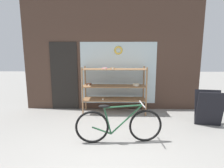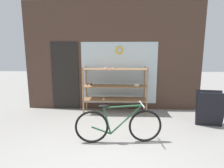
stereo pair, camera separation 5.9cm
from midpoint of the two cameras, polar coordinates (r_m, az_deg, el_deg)
ground_plane at (r=3.07m, az=-1.97°, el=-24.66°), size 30.00×30.00×0.00m
storefront_facade at (r=5.44m, az=-0.81°, el=8.46°), size 5.44×0.13×3.32m
display_case at (r=5.11m, az=0.42°, el=-0.46°), size 1.84×0.54×1.38m
bicycle at (r=3.53m, az=1.69°, el=-13.31°), size 1.71×0.46×0.79m
sandwich_board at (r=4.89m, az=28.74°, el=-6.95°), size 0.65×0.47×0.86m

